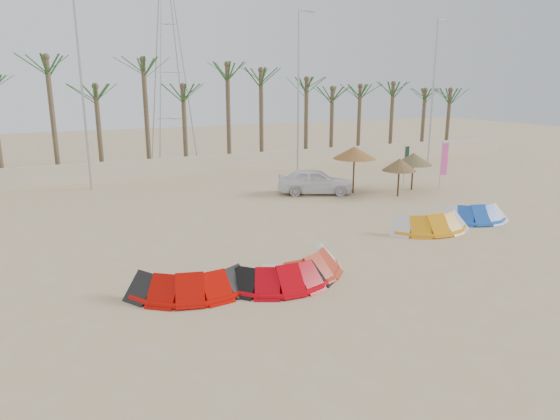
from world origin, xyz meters
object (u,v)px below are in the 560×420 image
parasol_left (354,153)px  kite_red_left (187,279)px  parasol_right (413,159)px  car (315,181)px  kite_red_right (300,263)px  kite_blue (470,212)px  kite_red_mid (280,272)px  kite_orange (426,221)px  parasol_mid (399,165)px

parasol_left → kite_red_left: bearing=-141.9°
kite_red_left → parasol_left: parasol_left is taller
parasol_right → car: bearing=165.0°
kite_red_left → kite_red_right: 3.81m
car → kite_blue: bearing=-130.2°
kite_red_mid → kite_blue: size_ratio=1.00×
kite_orange → car: 8.53m
kite_red_mid → kite_blue: 11.69m
kite_red_right → parasol_mid: size_ratio=1.84×
kite_red_left → kite_red_mid: size_ratio=1.14×
parasol_left → parasol_mid: bearing=-44.5°
kite_red_mid → kite_blue: bearing=15.4°
kite_red_mid → parasol_mid: size_ratio=1.58×
kite_blue → parasol_left: parasol_left is taller
kite_blue → parasol_right: bearing=72.8°
kite_red_mid → parasol_left: 14.37m
kite_blue → parasol_right: (2.06, 6.62, 1.46)m
kite_red_right → parasol_mid: 13.38m
parasol_left → parasol_mid: parasol_left is taller
kite_red_mid → parasol_left: size_ratio=1.26×
kite_red_left → parasol_mid: (14.29, 8.00, 1.39)m
kite_red_mid → parasol_left: bearing=47.4°
parasol_left → parasol_right: 3.79m
kite_blue → parasol_mid: 5.75m
kite_red_right → car: size_ratio=0.93×
parasol_right → parasol_left: bearing=168.6°
kite_red_mid → parasol_mid: 14.45m
parasol_right → car: (-5.77, 1.55, -1.14)m
kite_red_right → parasol_mid: parasol_mid is taller
kite_red_right → parasol_left: parasol_left is taller
parasol_left → parasol_right: bearing=-11.4°
kite_orange → parasol_right: bearing=54.3°
kite_orange → car: bearing=95.3°
kite_red_mid → kite_red_right: 1.10m
car → kite_red_mid: bearing=171.6°
parasol_right → car: size_ratio=0.52×
kite_red_left → kite_red_right: size_ratio=0.98×
kite_red_left → car: (10.38, 10.60, 0.31)m
parasol_mid → parasol_left: bearing=135.5°
kite_red_left → parasol_right: parasol_right is taller
kite_orange → kite_blue: size_ratio=1.11×
kite_red_left → parasol_right: (16.15, 9.05, 1.46)m
kite_red_left → parasol_left: 15.97m
kite_orange → parasol_right: 8.66m
kite_blue → parasol_left: 7.79m
kite_red_mid → kite_blue: (11.26, 3.11, -0.00)m
parasol_left → parasol_mid: 2.62m
kite_red_mid → parasol_right: parasol_right is taller
kite_red_right → parasol_right: parasol_right is taller
parasol_left → parasol_right: (3.68, -0.74, -0.49)m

